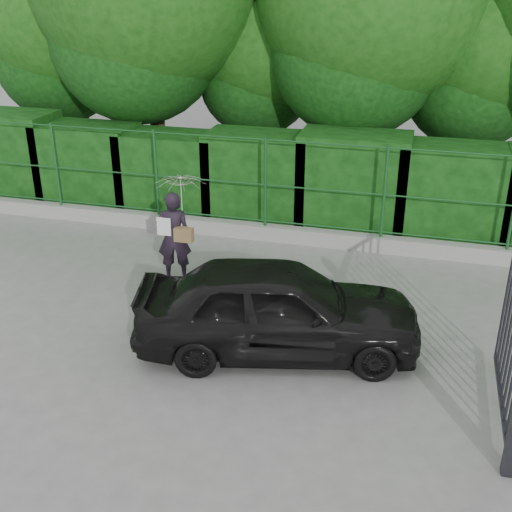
# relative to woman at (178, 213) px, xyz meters

# --- Properties ---
(ground) EXTENTS (80.00, 80.00, 0.00)m
(ground) POSITION_rel_woman_xyz_m (0.58, -2.37, -1.24)
(ground) COLOR gray
(kerb) EXTENTS (14.00, 0.25, 0.30)m
(kerb) POSITION_rel_woman_xyz_m (0.58, 2.13, -1.09)
(kerb) COLOR #9E9E99
(kerb) RESTS_ON ground
(fence) EXTENTS (14.13, 0.06, 1.80)m
(fence) POSITION_rel_woman_xyz_m (0.80, 2.13, -0.04)
(fence) COLOR #174D20
(fence) RESTS_ON kerb
(hedge) EXTENTS (14.20, 1.20, 2.04)m
(hedge) POSITION_rel_woman_xyz_m (0.60, 3.13, -0.27)
(hedge) COLOR black
(hedge) RESTS_ON ground
(woman) EXTENTS (0.91, 0.87, 1.90)m
(woman) POSITION_rel_woman_xyz_m (0.00, 0.00, 0.00)
(woman) COLOR black
(woman) RESTS_ON ground
(car) EXTENTS (4.26, 2.48, 1.36)m
(car) POSITION_rel_woman_xyz_m (2.17, -1.80, -0.55)
(car) COLOR black
(car) RESTS_ON ground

